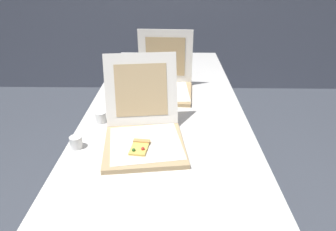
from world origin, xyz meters
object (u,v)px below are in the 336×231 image
Objects in this scene: pizza_box_front at (144,132)px; cup_white_mid at (116,100)px; cup_white_near_center at (101,117)px; table at (165,117)px; pizza_box_middle at (164,85)px; cup_white_near_left at (76,142)px.

pizza_box_front is 0.47m from cup_white_mid.
cup_white_near_center is at bearing 134.70° from pizza_box_front.
pizza_box_middle is (-0.01, 0.26, 0.10)m from table.
table is 4.82× the size of pizza_box_front.
cup_white_near_center is at bearing -155.78° from table.
cup_white_near_left reaches higher than table.
table is at bearing -83.20° from pizza_box_middle.
pizza_box_front is 0.31m from cup_white_near_center.
pizza_box_middle reaches higher than cup_white_mid.
cup_white_mid is (-0.20, 0.42, -0.02)m from pizza_box_front.
cup_white_near_left is at bearing -103.61° from cup_white_near_center.
table is 44.03× the size of cup_white_near_center.
table is 0.38m from cup_white_near_center.
table is 44.03× the size of cup_white_near_left.
pizza_box_middle reaches higher than cup_white_near_left.
pizza_box_front reaches higher than cup_white_near_left.
pizza_box_front is at bearing -38.23° from cup_white_near_center.
cup_white_near_left is (-0.39, -0.66, -0.03)m from pizza_box_middle.
pizza_box_front reaches higher than cup_white_near_center.
cup_white_near_left is (-0.06, -0.25, 0.00)m from cup_white_near_center.
cup_white_mid is at bearing 108.69° from pizza_box_front.
cup_white_mid is at bearing -142.90° from pizza_box_middle.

